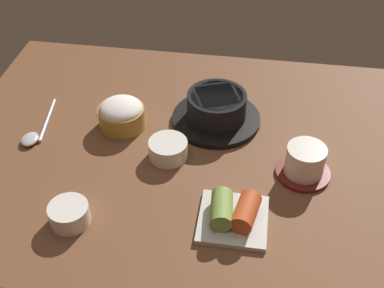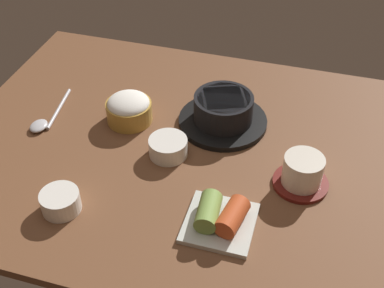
# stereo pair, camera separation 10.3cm
# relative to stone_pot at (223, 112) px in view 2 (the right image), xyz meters

# --- Properties ---
(dining_table) EXTENTS (1.00, 0.76, 0.02)m
(dining_table) POSITION_rel_stone_pot_xyz_m (-0.06, -0.10, -0.04)
(dining_table) COLOR brown
(dining_table) RESTS_ON ground
(stone_pot) EXTENTS (0.20, 0.20, 0.07)m
(stone_pot) POSITION_rel_stone_pot_xyz_m (0.00, 0.00, 0.00)
(stone_pot) COLOR black
(stone_pot) RESTS_ON dining_table
(rice_bowl) EXTENTS (0.10, 0.10, 0.06)m
(rice_bowl) POSITION_rel_stone_pot_xyz_m (-0.20, -0.05, 0.00)
(rice_bowl) COLOR #B78C38
(rice_bowl) RESTS_ON dining_table
(tea_cup_with_saucer) EXTENTS (0.11, 0.11, 0.07)m
(tea_cup_with_saucer) POSITION_rel_stone_pot_xyz_m (0.19, -0.14, -0.00)
(tea_cup_with_saucer) COLOR maroon
(tea_cup_with_saucer) RESTS_ON dining_table
(banchan_cup_center) EXTENTS (0.08, 0.08, 0.04)m
(banchan_cup_center) POSITION_rel_stone_pot_xyz_m (-0.08, -0.13, -0.01)
(banchan_cup_center) COLOR white
(banchan_cup_center) RESTS_ON dining_table
(kimchi_plate) EXTENTS (0.12, 0.12, 0.05)m
(kimchi_plate) POSITION_rel_stone_pot_xyz_m (0.06, -0.29, -0.01)
(kimchi_plate) COLOR silver
(kimchi_plate) RESTS_ON dining_table
(side_bowl_near) EXTENTS (0.07, 0.07, 0.04)m
(side_bowl_near) POSITION_rel_stone_pot_xyz_m (-0.23, -0.33, -0.01)
(side_bowl_near) COLOR white
(side_bowl_near) RESTS_ON dining_table
(spoon) EXTENTS (0.04, 0.17, 0.01)m
(spoon) POSITION_rel_stone_pot_xyz_m (-0.38, -0.11, -0.03)
(spoon) COLOR #B7B7BC
(spoon) RESTS_ON dining_table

